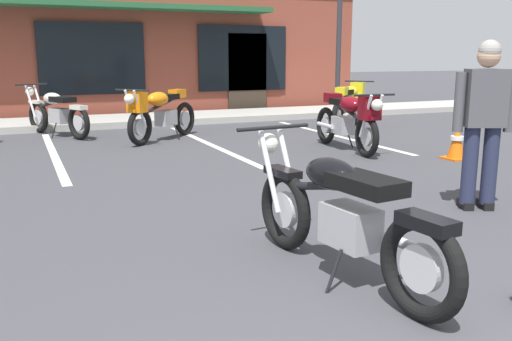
# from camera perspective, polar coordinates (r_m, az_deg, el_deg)

# --- Properties ---
(ground_plane) EXTENTS (80.00, 80.00, 0.00)m
(ground_plane) POSITION_cam_1_polar(r_m,az_deg,el_deg) (5.36, -3.02, -4.81)
(ground_plane) COLOR #3D3D42
(sidewalk_kerb) EXTENTS (22.00, 1.80, 0.14)m
(sidewalk_kerb) POSITION_cam_1_polar(r_m,az_deg,el_deg) (12.98, -15.47, 4.89)
(sidewalk_kerb) COLOR #A8A59E
(sidewalk_kerb) RESTS_ON ground_plane
(brick_storefront_building) EXTENTS (14.58, 6.04, 3.45)m
(brick_storefront_building) POSITION_cam_1_polar(r_m,az_deg,el_deg) (16.62, -17.69, 11.92)
(brick_storefront_building) COLOR brown
(brick_storefront_building) RESTS_ON ground_plane
(painted_stall_lines) EXTENTS (7.87, 4.80, 0.01)m
(painted_stall_lines) POSITION_cam_1_polar(r_m,az_deg,el_deg) (9.47, -12.30, 2.22)
(painted_stall_lines) COLOR silver
(painted_stall_lines) RESTS_ON ground_plane
(motorcycle_foreground_classic) EXTENTS (0.69, 2.11, 0.98)m
(motorcycle_foreground_classic) POSITION_cam_1_polar(r_m,az_deg,el_deg) (3.86, 8.73, -4.39)
(motorcycle_foreground_classic) COLOR black
(motorcycle_foreground_classic) RESTS_ON ground_plane
(motorcycle_red_sportbike) EXTENTS (1.71, 1.59, 0.98)m
(motorcycle_red_sportbike) POSITION_cam_1_polar(r_m,az_deg,el_deg) (12.03, 9.59, 6.83)
(motorcycle_red_sportbike) COLOR black
(motorcycle_red_sportbike) RESTS_ON ground_plane
(motorcycle_blue_standard) EXTENTS (0.67, 2.11, 0.98)m
(motorcycle_blue_standard) POSITION_cam_1_polar(r_m,az_deg,el_deg) (9.08, 9.49, 5.28)
(motorcycle_blue_standard) COLOR black
(motorcycle_blue_standard) RESTS_ON ground_plane
(motorcycle_green_cafe_racer) EXTENTS (1.71, 1.59, 0.98)m
(motorcycle_green_cafe_racer) POSITION_cam_1_polar(r_m,az_deg,el_deg) (10.19, -9.88, 5.96)
(motorcycle_green_cafe_racer) COLOR black
(motorcycle_green_cafe_racer) RESTS_ON ground_plane
(motorcycle_cream_vintage) EXTENTS (1.21, 1.95, 0.98)m
(motorcycle_cream_vintage) POSITION_cam_1_polar(r_m,az_deg,el_deg) (11.31, -19.82, 5.67)
(motorcycle_cream_vintage) COLOR black
(motorcycle_cream_vintage) RESTS_ON ground_plane
(person_in_black_shirt) EXTENTS (0.59, 0.38, 1.68)m
(person_in_black_shirt) POSITION_cam_1_polar(r_m,az_deg,el_deg) (5.88, 22.40, 5.26)
(person_in_black_shirt) COLOR black
(person_in_black_shirt) RESTS_ON ground_plane
(traffic_cone) EXTENTS (0.34, 0.34, 0.53)m
(traffic_cone) POSITION_cam_1_polar(r_m,az_deg,el_deg) (8.79, 19.95, 2.76)
(traffic_cone) COLOR orange
(traffic_cone) RESTS_ON ground_plane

